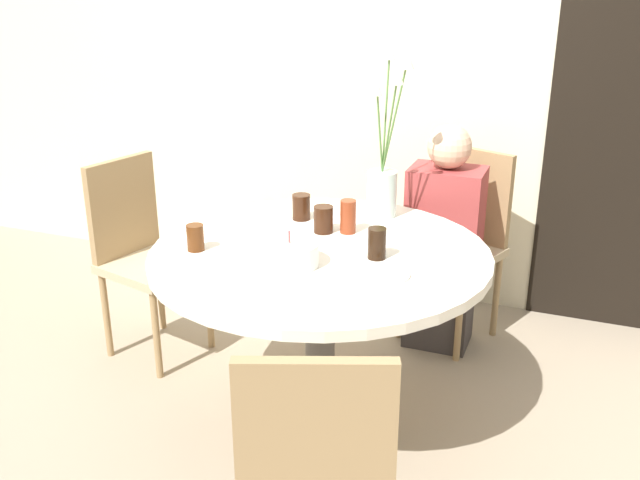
{
  "coord_description": "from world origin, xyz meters",
  "views": [
    {
      "loc": [
        0.91,
        -2.33,
        1.75
      ],
      "look_at": [
        0.0,
        0.0,
        0.78
      ],
      "focal_mm": 40.0,
      "sensor_mm": 36.0,
      "label": 1
    }
  ],
  "objects_px": {
    "drink_glass_1": "(323,219)",
    "drink_glass_4": "(348,217)",
    "side_plate": "(385,275)",
    "drink_glass_2": "(377,243)",
    "chair_left_flank": "(461,233)",
    "drink_glass_3": "(195,238)",
    "birthday_cake": "(290,254)",
    "flower_vase": "(384,175)",
    "chair_right_flank": "(316,476)",
    "chair_far_back": "(141,246)",
    "person_guest": "(443,246)",
    "drink_glass_0": "(301,207)"
  },
  "relations": [
    {
      "from": "chair_right_flank",
      "to": "drink_glass_3",
      "type": "height_order",
      "value": "chair_right_flank"
    },
    {
      "from": "chair_far_back",
      "to": "side_plate",
      "type": "height_order",
      "value": "chair_far_back"
    },
    {
      "from": "flower_vase",
      "to": "side_plate",
      "type": "xyz_separation_m",
      "value": [
        0.19,
        -0.61,
        -0.18
      ]
    },
    {
      "from": "chair_left_flank",
      "to": "side_plate",
      "type": "bearing_deg",
      "value": -72.41
    },
    {
      "from": "side_plate",
      "to": "drink_glass_2",
      "type": "relative_size",
      "value": 1.46
    },
    {
      "from": "chair_right_flank",
      "to": "drink_glass_1",
      "type": "bearing_deg",
      "value": -90.56
    },
    {
      "from": "chair_right_flank",
      "to": "side_plate",
      "type": "height_order",
      "value": "chair_right_flank"
    },
    {
      "from": "birthday_cake",
      "to": "chair_left_flank",
      "type": "bearing_deg",
      "value": 69.57
    },
    {
      "from": "drink_glass_4",
      "to": "chair_right_flank",
      "type": "bearing_deg",
      "value": -74.45
    },
    {
      "from": "birthday_cake",
      "to": "chair_far_back",
      "type": "bearing_deg",
      "value": 156.14
    },
    {
      "from": "chair_left_flank",
      "to": "side_plate",
      "type": "relative_size",
      "value": 5.45
    },
    {
      "from": "drink_glass_4",
      "to": "birthday_cake",
      "type": "bearing_deg",
      "value": -102.17
    },
    {
      "from": "drink_glass_0",
      "to": "chair_right_flank",
      "type": "bearing_deg",
      "value": -65.8
    },
    {
      "from": "chair_far_back",
      "to": "person_guest",
      "type": "distance_m",
      "value": 1.42
    },
    {
      "from": "chair_far_back",
      "to": "chair_right_flank",
      "type": "height_order",
      "value": "same"
    },
    {
      "from": "chair_far_back",
      "to": "drink_glass_3",
      "type": "height_order",
      "value": "chair_far_back"
    },
    {
      "from": "side_plate",
      "to": "drink_glass_0",
      "type": "xyz_separation_m",
      "value": [
        -0.5,
        0.44,
        0.05
      ]
    },
    {
      "from": "chair_left_flank",
      "to": "drink_glass_3",
      "type": "bearing_deg",
      "value": -104.42
    },
    {
      "from": "flower_vase",
      "to": "drink_glass_0",
      "type": "bearing_deg",
      "value": -151.51
    },
    {
      "from": "side_plate",
      "to": "person_guest",
      "type": "relative_size",
      "value": 0.16
    },
    {
      "from": "drink_glass_1",
      "to": "drink_glass_4",
      "type": "xyz_separation_m",
      "value": [
        0.09,
        0.03,
        0.01
      ]
    },
    {
      "from": "birthday_cake",
      "to": "person_guest",
      "type": "relative_size",
      "value": 0.19
    },
    {
      "from": "birthday_cake",
      "to": "drink_glass_2",
      "type": "bearing_deg",
      "value": 33.19
    },
    {
      "from": "chair_left_flank",
      "to": "chair_far_back",
      "type": "height_order",
      "value": "same"
    },
    {
      "from": "flower_vase",
      "to": "chair_left_flank",
      "type": "bearing_deg",
      "value": 61.43
    },
    {
      "from": "flower_vase",
      "to": "birthday_cake",
      "type": "bearing_deg",
      "value": -103.62
    },
    {
      "from": "chair_far_back",
      "to": "drink_glass_2",
      "type": "xyz_separation_m",
      "value": [
        1.21,
        -0.24,
        0.27
      ]
    },
    {
      "from": "drink_glass_2",
      "to": "person_guest",
      "type": "height_order",
      "value": "person_guest"
    },
    {
      "from": "side_plate",
      "to": "drink_glass_3",
      "type": "height_order",
      "value": "drink_glass_3"
    },
    {
      "from": "flower_vase",
      "to": "person_guest",
      "type": "xyz_separation_m",
      "value": [
        0.21,
        0.34,
        -0.41
      ]
    },
    {
      "from": "chair_left_flank",
      "to": "drink_glass_3",
      "type": "height_order",
      "value": "chair_left_flank"
    },
    {
      "from": "chair_far_back",
      "to": "side_plate",
      "type": "xyz_separation_m",
      "value": [
        1.29,
        -0.39,
        0.22
      ]
    },
    {
      "from": "birthday_cake",
      "to": "drink_glass_3",
      "type": "xyz_separation_m",
      "value": [
        -0.39,
        0.0,
        0.01
      ]
    },
    {
      "from": "birthday_cake",
      "to": "drink_glass_0",
      "type": "bearing_deg",
      "value": 107.86
    },
    {
      "from": "chair_far_back",
      "to": "drink_glass_2",
      "type": "bearing_deg",
      "value": -87.39
    },
    {
      "from": "flower_vase",
      "to": "person_guest",
      "type": "height_order",
      "value": "flower_vase"
    },
    {
      "from": "drink_glass_1",
      "to": "drink_glass_4",
      "type": "height_order",
      "value": "drink_glass_4"
    },
    {
      "from": "chair_right_flank",
      "to": "drink_glass_2",
      "type": "relative_size",
      "value": 7.98
    },
    {
      "from": "drink_glass_1",
      "to": "drink_glass_3",
      "type": "distance_m",
      "value": 0.52
    },
    {
      "from": "chair_right_flank",
      "to": "person_guest",
      "type": "height_order",
      "value": "person_guest"
    },
    {
      "from": "side_plate",
      "to": "drink_glass_0",
      "type": "relative_size",
      "value": 1.58
    },
    {
      "from": "drink_glass_0",
      "to": "drink_glass_1",
      "type": "relative_size",
      "value": 0.99
    },
    {
      "from": "birthday_cake",
      "to": "flower_vase",
      "type": "distance_m",
      "value": 0.67
    },
    {
      "from": "chair_left_flank",
      "to": "person_guest",
      "type": "height_order",
      "value": "person_guest"
    },
    {
      "from": "drink_glass_0",
      "to": "drink_glass_2",
      "type": "relative_size",
      "value": 0.93
    },
    {
      "from": "chair_far_back",
      "to": "drink_glass_4",
      "type": "distance_m",
      "value": 1.07
    },
    {
      "from": "drink_glass_2",
      "to": "drink_glass_4",
      "type": "height_order",
      "value": "drink_glass_4"
    },
    {
      "from": "flower_vase",
      "to": "drink_glass_4",
      "type": "distance_m",
      "value": 0.28
    },
    {
      "from": "chair_far_back",
      "to": "drink_glass_1",
      "type": "xyz_separation_m",
      "value": [
        0.93,
        -0.06,
        0.27
      ]
    },
    {
      "from": "drink_glass_0",
      "to": "chair_far_back",
      "type": "bearing_deg",
      "value": -175.87
    }
  ]
}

